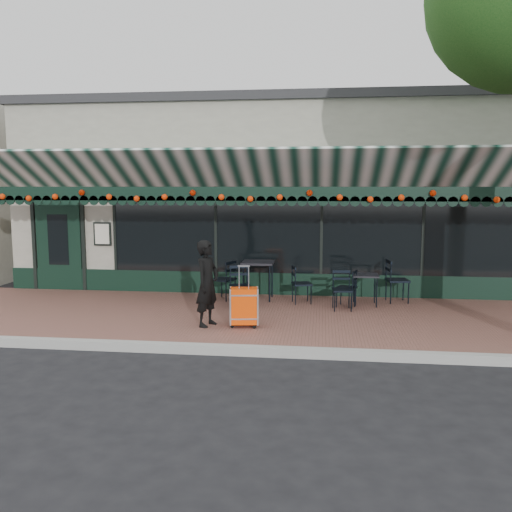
# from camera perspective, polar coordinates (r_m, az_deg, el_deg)

# --- Properties ---
(ground) EXTENTS (80.00, 80.00, 0.00)m
(ground) POSITION_cam_1_polar(r_m,az_deg,el_deg) (8.68, -2.76, -10.17)
(ground) COLOR black
(ground) RESTS_ON ground
(sidewalk) EXTENTS (18.00, 4.00, 0.15)m
(sidewalk) POSITION_cam_1_polar(r_m,az_deg,el_deg) (10.56, -0.91, -6.53)
(sidewalk) COLOR brown
(sidewalk) RESTS_ON ground
(curb) EXTENTS (18.00, 0.16, 0.15)m
(curb) POSITION_cam_1_polar(r_m,az_deg,el_deg) (8.58, -2.86, -9.85)
(curb) COLOR #9E9E99
(curb) RESTS_ON ground
(restaurant_building) EXTENTS (12.00, 9.60, 4.50)m
(restaurant_building) POSITION_cam_1_polar(r_m,az_deg,el_deg) (16.05, 1.96, 6.16)
(restaurant_building) COLOR gray
(restaurant_building) RESTS_ON ground
(woman) EXTENTS (0.53, 0.65, 1.52)m
(woman) POSITION_cam_1_polar(r_m,az_deg,el_deg) (9.58, -5.14, -2.89)
(woman) COLOR black
(woman) RESTS_ON sidewalk
(suitcase) EXTENTS (0.51, 0.33, 1.09)m
(suitcase) POSITION_cam_1_polar(r_m,az_deg,el_deg) (9.53, -1.27, -5.35)
(suitcase) COLOR #F04307
(suitcase) RESTS_ON sidewalk
(cafe_table_a) EXTENTS (0.52, 0.52, 0.65)m
(cafe_table_a) POSITION_cam_1_polar(r_m,az_deg,el_deg) (11.46, 11.44, -2.23)
(cafe_table_a) COLOR black
(cafe_table_a) RESTS_ON sidewalk
(cafe_table_b) EXTENTS (0.68, 0.68, 0.83)m
(cafe_table_b) POSITION_cam_1_polar(r_m,az_deg,el_deg) (11.78, 0.21, -0.99)
(cafe_table_b) COLOR black
(cafe_table_b) RESTS_ON sidewalk
(chair_a_left) EXTENTS (0.48, 0.48, 0.77)m
(chair_a_left) POSITION_cam_1_polar(r_m,az_deg,el_deg) (11.26, 9.49, -3.36)
(chair_a_left) COLOR black
(chair_a_left) RESTS_ON sidewalk
(chair_a_right) EXTENTS (0.52, 0.52, 0.92)m
(chair_a_right) POSITION_cam_1_polar(r_m,az_deg,el_deg) (11.92, 14.67, -2.54)
(chair_a_right) COLOR black
(chair_a_right) RESTS_ON sidewalk
(chair_a_front) EXTENTS (0.43, 0.43, 0.80)m
(chair_a_front) POSITION_cam_1_polar(r_m,az_deg,el_deg) (10.94, 9.06, -3.59)
(chair_a_front) COLOR black
(chair_a_front) RESTS_ON sidewalk
(chair_b_left) EXTENTS (0.58, 0.58, 0.88)m
(chair_b_left) POSITION_cam_1_polar(r_m,az_deg,el_deg) (11.81, -3.42, -2.51)
(chair_b_left) COLOR black
(chair_b_left) RESTS_ON sidewalk
(chair_b_right) EXTENTS (0.49, 0.49, 0.81)m
(chair_b_right) POSITION_cam_1_polar(r_m,az_deg,el_deg) (11.48, 4.84, -2.98)
(chair_b_right) COLOR black
(chair_b_right) RESTS_ON sidewalk
(chair_b_front) EXTENTS (0.54, 0.54, 0.86)m
(chair_b_front) POSITION_cam_1_polar(r_m,az_deg,el_deg) (11.02, -1.66, -3.25)
(chair_b_front) COLOR black
(chair_b_front) RESTS_ON sidewalk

